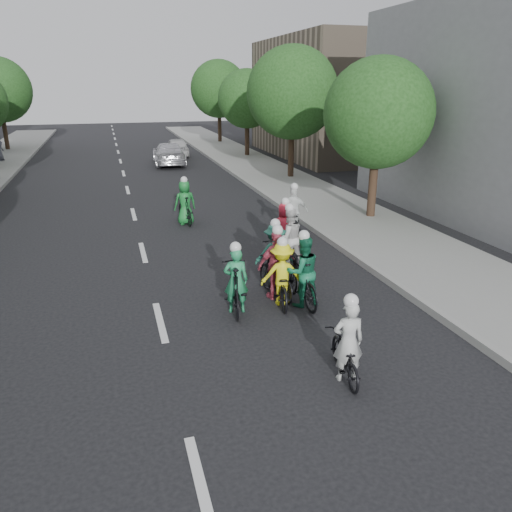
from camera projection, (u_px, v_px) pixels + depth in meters
name	position (u px, v px, depth m)	size (l,w,h in m)	color
ground	(160.00, 322.00, 11.09)	(120.00, 120.00, 0.00)	black
sidewalk_right	(317.00, 200.00, 22.25)	(4.00, 80.00, 0.15)	gray
curb_right	(275.00, 202.00, 21.73)	(0.18, 80.00, 0.18)	#999993
bldg_se	(346.00, 98.00, 35.78)	(10.00, 14.00, 8.00)	gray
tree_r_0	(378.00, 114.00, 18.11)	(4.00, 4.00, 5.97)	black
tree_r_1	(292.00, 93.00, 26.08)	(4.80, 4.80, 6.93)	black
tree_r_2	(247.00, 99.00, 34.41)	(4.00, 4.00, 5.97)	black
tree_r_3	(219.00, 89.00, 42.38)	(4.80, 4.80, 6.93)	black
cyclist_0	(346.00, 351.00, 8.84)	(0.76, 1.60, 1.66)	black
cyclist_1	(302.00, 277.00, 11.76)	(0.85, 1.92, 1.86)	black
cyclist_2	(281.00, 279.00, 11.85)	(1.08, 1.93, 1.68)	black
cyclist_3	(276.00, 271.00, 12.17)	(1.06, 1.82, 1.87)	black
cyclist_4	(284.00, 235.00, 15.22)	(0.81, 1.56, 1.81)	black
cyclist_5	(235.00, 285.00, 11.47)	(0.87, 1.97, 1.69)	black
cyclist_6	(288.00, 244.00, 14.28)	(0.86, 1.64, 1.87)	black
cyclist_7	(274.00, 257.00, 13.13)	(1.12, 1.84, 1.74)	black
cyclist_8	(293.00, 217.00, 17.31)	(1.04, 2.02, 1.82)	black
cyclist_9	(185.00, 206.00, 18.60)	(0.86, 1.82, 1.79)	black
follow_car_lead	(169.00, 154.00, 32.11)	(1.96, 4.82, 1.40)	silver
follow_car_trail	(177.00, 147.00, 35.88)	(1.52, 3.79, 1.29)	silver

